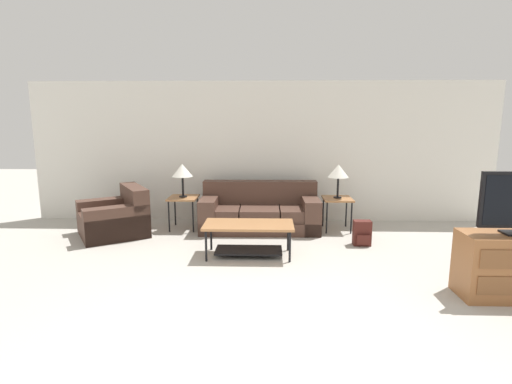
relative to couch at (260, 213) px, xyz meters
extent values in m
plane|color=#B2ADA3|center=(0.03, -3.88, -0.30)|extent=(24.00, 24.00, 0.00)
cube|color=silver|center=(0.03, 0.67, 1.00)|extent=(8.65, 0.06, 2.60)
cube|color=#4C3328|center=(0.00, -0.05, -0.19)|extent=(2.05, 0.93, 0.22)
cube|color=#4C3328|center=(-0.68, -0.08, 0.02)|extent=(0.67, 0.82, 0.20)
cube|color=#4C3328|center=(0.00, -0.07, 0.02)|extent=(0.67, 0.82, 0.20)
cube|color=#4C3328|center=(0.68, -0.06, 0.02)|extent=(0.67, 0.82, 0.20)
cube|color=#4C3328|center=(0.00, 0.27, 0.32)|extent=(2.04, 0.29, 0.40)
cube|color=#4C3328|center=(-0.88, -0.06, -0.01)|extent=(0.29, 0.91, 0.58)
cube|color=#4C3328|center=(0.88, -0.04, -0.01)|extent=(0.29, 0.91, 0.58)
cube|color=#4C3328|center=(-2.44, -0.44, -0.10)|extent=(1.39, 1.39, 0.40)
cube|color=#4C3328|center=(-2.13, -0.24, 0.30)|extent=(0.76, 0.99, 0.40)
cube|color=#4C3328|center=(-2.64, -0.12, -0.02)|extent=(0.99, 0.75, 0.56)
cube|color=#4C3328|center=(-2.25, -0.75, -0.02)|extent=(0.99, 0.75, 0.56)
cube|color=#A87042|center=(-0.13, -1.38, 0.16)|extent=(1.26, 0.61, 0.04)
cylinder|color=black|center=(-0.70, -1.63, -0.08)|extent=(0.03, 0.03, 0.44)
cylinder|color=black|center=(0.44, -1.63, -0.08)|extent=(0.03, 0.03, 0.44)
cylinder|color=black|center=(-0.70, -1.14, -0.08)|extent=(0.03, 0.03, 0.44)
cylinder|color=black|center=(0.44, -1.14, -0.08)|extent=(0.03, 0.03, 0.44)
cube|color=black|center=(-0.13, -1.38, -0.22)|extent=(0.95, 0.42, 0.02)
cube|color=#A87042|center=(-1.34, 0.00, 0.26)|extent=(0.49, 0.54, 0.03)
cylinder|color=black|center=(-1.55, -0.23, -0.02)|extent=(0.03, 0.03, 0.54)
cylinder|color=black|center=(-1.14, -0.23, -0.02)|extent=(0.03, 0.03, 0.54)
cylinder|color=black|center=(-1.55, 0.23, -0.02)|extent=(0.03, 0.03, 0.54)
cylinder|color=black|center=(-1.14, 0.23, -0.02)|extent=(0.03, 0.03, 0.54)
cube|color=#A87042|center=(1.35, 0.00, 0.26)|extent=(0.49, 0.54, 0.03)
cylinder|color=black|center=(1.14, -0.23, -0.02)|extent=(0.03, 0.03, 0.54)
cylinder|color=black|center=(1.55, -0.23, -0.02)|extent=(0.03, 0.03, 0.54)
cylinder|color=black|center=(1.14, 0.23, -0.02)|extent=(0.03, 0.03, 0.54)
cylinder|color=black|center=(1.55, 0.23, -0.02)|extent=(0.03, 0.03, 0.54)
cylinder|color=black|center=(-1.34, 0.00, 0.28)|extent=(0.14, 0.14, 0.02)
cylinder|color=black|center=(-1.34, 0.00, 0.47)|extent=(0.04, 0.04, 0.34)
cone|color=white|center=(-1.34, 0.00, 0.75)|extent=(0.35, 0.35, 0.22)
cylinder|color=black|center=(1.35, 0.00, 0.28)|extent=(0.14, 0.14, 0.02)
cylinder|color=black|center=(1.35, 0.00, 0.47)|extent=(0.04, 0.04, 0.34)
cone|color=white|center=(1.35, 0.00, 0.75)|extent=(0.35, 0.35, 0.22)
cube|color=#4C1E19|center=(1.59, -0.84, -0.10)|extent=(0.26, 0.16, 0.39)
cube|color=#4C1E19|center=(1.59, -0.95, -0.18)|extent=(0.20, 0.05, 0.15)
cylinder|color=#4C1E19|center=(1.52, -0.74, -0.08)|extent=(0.02, 0.02, 0.29)
cylinder|color=#4C1E19|center=(1.67, -0.74, -0.08)|extent=(0.02, 0.02, 0.29)
camera|label=1|loc=(0.14, -6.81, 1.64)|focal=28.00mm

